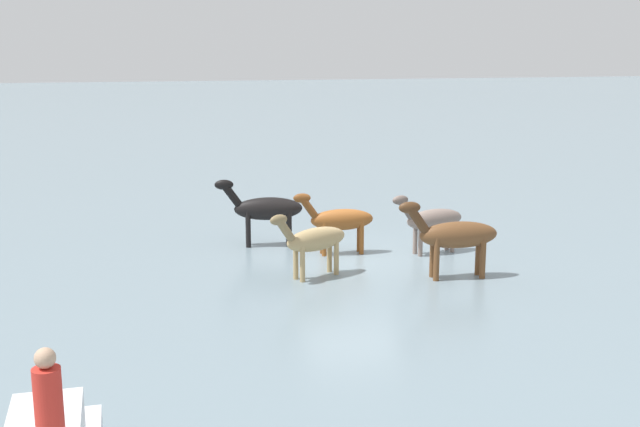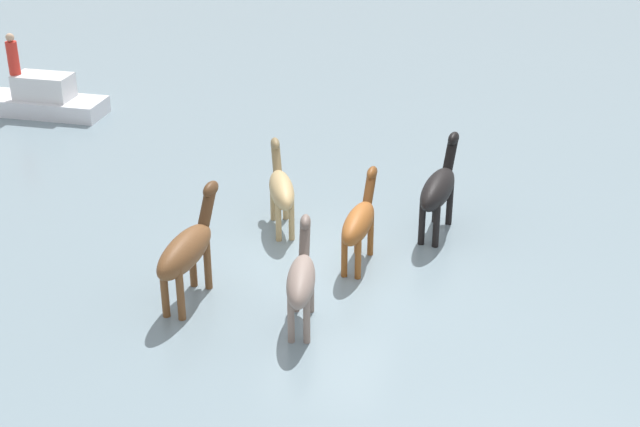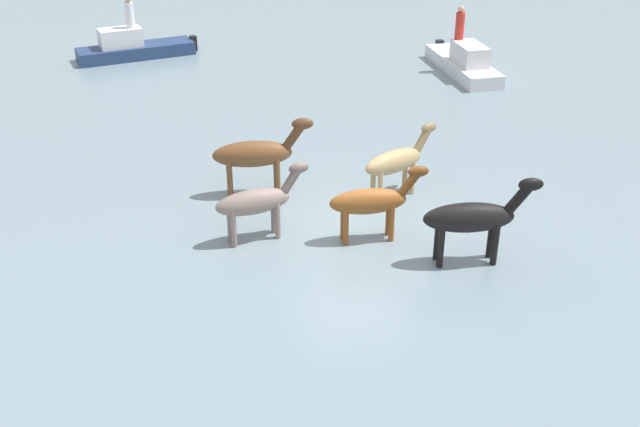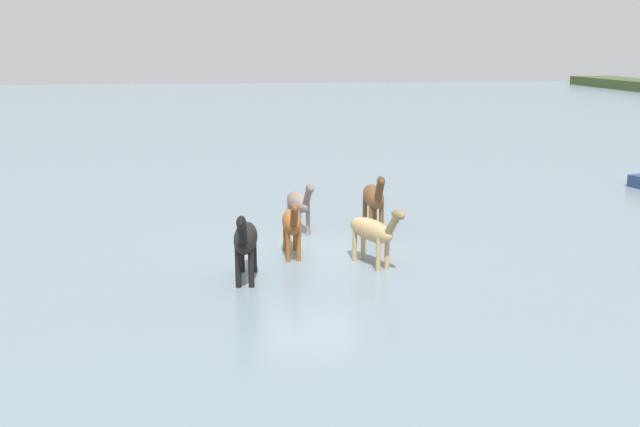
% 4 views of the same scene
% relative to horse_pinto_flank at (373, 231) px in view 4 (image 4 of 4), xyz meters
% --- Properties ---
extents(ground_plane, '(173.23, 173.23, 0.00)m').
position_rel_horse_pinto_flank_xyz_m(ground_plane, '(-1.35, -1.42, -0.93)').
color(ground_plane, gray).
extents(horse_pinto_flank, '(2.11, 1.24, 1.69)m').
position_rel_horse_pinto_flank_xyz_m(horse_pinto_flank, '(0.00, 0.00, 0.00)').
color(horse_pinto_flank, tan).
rests_on(horse_pinto_flank, ground_plane).
extents(horse_mid_herd, '(2.47, 0.63, 1.92)m').
position_rel_horse_pinto_flank_xyz_m(horse_mid_herd, '(-3.31, 0.71, 0.13)').
color(horse_mid_herd, brown).
rests_on(horse_mid_herd, ground_plane).
extents(horse_rear_stallion, '(2.16, 0.51, 1.69)m').
position_rel_horse_pinto_flank_xyz_m(horse_rear_stallion, '(-1.08, -1.98, -0.00)').
color(horse_rear_stallion, brown).
rests_on(horse_rear_stallion, ground_plane).
extents(horse_dark_mare, '(2.16, 0.85, 1.67)m').
position_rel_horse_pinto_flank_xyz_m(horse_dark_mare, '(-3.53, -1.55, -0.01)').
color(horse_dark_mare, gray).
rests_on(horse_dark_mare, ground_plane).
extents(horse_gray_outer, '(2.44, 0.73, 1.89)m').
position_rel_horse_pinto_flank_xyz_m(horse_gray_outer, '(0.74, -3.26, 0.11)').
color(horse_gray_outer, black).
rests_on(horse_gray_outer, ground_plane).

